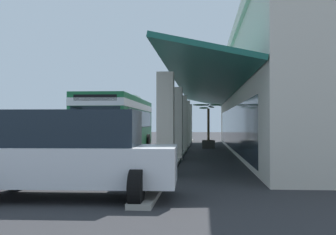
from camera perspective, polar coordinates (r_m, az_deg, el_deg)
ground at (r=22.41m, az=11.24°, el=-5.11°), size 120.00×120.00×0.00m
curb_strip at (r=25.11m, az=1.92°, el=-4.53°), size 34.09×0.50×0.12m
transit_bus at (r=24.05m, az=-6.72°, el=-0.41°), size 11.24×2.94×3.34m
parked_suv_white at (r=9.72m, az=-13.44°, el=-4.71°), size 2.82×4.86×1.97m
pedestrian at (r=17.38m, az=-16.82°, el=-3.32°), size 0.49×0.56×1.63m
potted_palm at (r=28.53m, az=5.51°, el=-2.65°), size 1.67×1.99×3.03m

